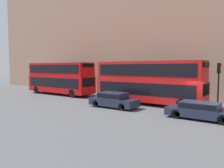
% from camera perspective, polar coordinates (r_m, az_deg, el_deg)
% --- Properties ---
extents(ground_plane, '(200.00, 200.00, 0.00)m').
position_cam_1_polar(ground_plane, '(18.39, 21.96, -7.23)').
color(ground_plane, '#515154').
extents(building_facade, '(1.10, 80.00, 19.97)m').
position_cam_1_polar(building_facade, '(25.77, 26.80, 18.98)').
color(building_facade, '#93705B').
rests_on(building_facade, ground).
extents(bus_leading, '(2.59, 10.76, 4.19)m').
position_cam_1_polar(bus_leading, '(21.48, 9.34, 0.88)').
color(bus_leading, red).
rests_on(bus_leading, ground).
extents(bus_second_in_queue, '(2.59, 10.30, 4.17)m').
position_cam_1_polar(bus_second_in_queue, '(29.69, -13.46, 1.76)').
color(bus_second_in_queue, '#B20C0F').
rests_on(bus_second_in_queue, ground).
extents(car_dark_sedan, '(1.87, 4.66, 1.20)m').
position_cam_1_polar(car_dark_sedan, '(16.43, 22.16, -6.29)').
color(car_dark_sedan, '#1E2338').
rests_on(car_dark_sedan, ground).
extents(car_hatchback, '(1.82, 4.44, 1.35)m').
position_cam_1_polar(car_hatchback, '(19.62, 0.37, -4.07)').
color(car_hatchback, '#1E2338').
rests_on(car_hatchback, ground).
extents(traffic_light, '(0.30, 0.36, 3.97)m').
position_cam_1_polar(traffic_light, '(21.01, 26.15, 1.90)').
color(traffic_light, black).
rests_on(traffic_light, ground).
extents(pedestrian, '(0.36, 0.36, 1.60)m').
position_cam_1_polar(pedestrian, '(23.88, 9.40, -2.58)').
color(pedestrian, maroon).
rests_on(pedestrian, ground).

